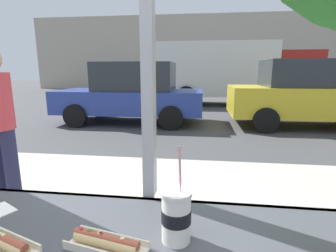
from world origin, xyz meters
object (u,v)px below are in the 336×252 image
at_px(hotdog_tray_far, 106,242).
at_px(parked_car_blue, 132,93).
at_px(box_truck, 228,71).
at_px(parked_car_yellow, 307,94).
at_px(hotdog_tray_near, 2,242).
at_px(soda_cup_right, 176,215).

bearing_deg(hotdog_tray_far, parked_car_blue, 104.32).
relative_size(hotdog_tray_far, box_truck, 0.04).
bearing_deg(parked_car_yellow, hotdog_tray_far, -115.01).
xyz_separation_m(hotdog_tray_near, parked_car_blue, (-1.41, 6.84, -0.11)).
relative_size(parked_car_blue, parked_car_yellow, 1.02).
xyz_separation_m(hotdog_tray_near, parked_car_yellow, (3.50, 6.84, -0.08)).
bearing_deg(hotdog_tray_near, parked_car_yellow, 62.90).
xyz_separation_m(hotdog_tray_far, parked_car_yellow, (3.17, 6.80, -0.08)).
bearing_deg(hotdog_tray_near, parked_car_blue, 101.63).
bearing_deg(parked_car_yellow, hotdog_tray_near, -117.10).
distance_m(hotdog_tray_far, parked_car_blue, 7.01).
bearing_deg(box_truck, hotdog_tray_near, -98.90).
distance_m(parked_car_blue, box_truck, 5.67).
xyz_separation_m(soda_cup_right, parked_car_blue, (-1.95, 6.72, -0.18)).
relative_size(soda_cup_right, parked_car_blue, 0.08).
xyz_separation_m(parked_car_yellow, box_truck, (-1.70, 4.64, 0.61)).
height_order(hotdog_tray_near, parked_car_yellow, parked_car_yellow).
xyz_separation_m(soda_cup_right, parked_car_yellow, (2.95, 6.72, -0.15)).
distance_m(soda_cup_right, box_truck, 11.44).
height_order(hotdog_tray_near, box_truck, box_truck).
height_order(hotdog_tray_near, parked_car_blue, parked_car_blue).
height_order(hotdog_tray_far, parked_car_yellow, parked_car_yellow).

